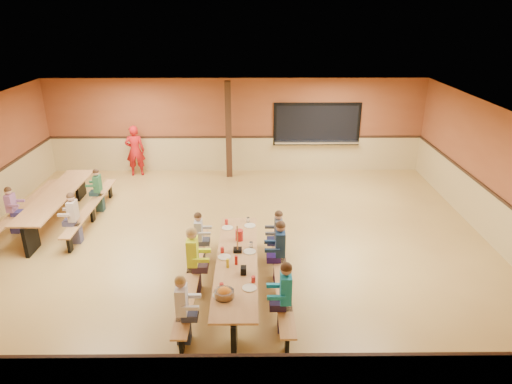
{
  "coord_description": "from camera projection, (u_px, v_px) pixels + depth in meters",
  "views": [
    {
      "loc": [
        0.52,
        -9.32,
        5.06
      ],
      "look_at": [
        0.61,
        0.24,
        1.15
      ],
      "focal_mm": 32.0,
      "sensor_mm": 36.0,
      "label": 1
    }
  ],
  "objects": [
    {
      "name": "condiment_mustard",
      "position": [
        228.0,
        263.0,
        8.09
      ],
      "size": [
        0.06,
        0.06,
        0.17
      ],
      "primitive_type": "cylinder",
      "color": "yellow",
      "rests_on": "cafeteria_table_main"
    },
    {
      "name": "chip_bowl",
      "position": [
        224.0,
        293.0,
        7.26
      ],
      "size": [
        0.32,
        0.32,
        0.15
      ],
      "primitive_type": null,
      "color": "orange",
      "rests_on": "cafeteria_table_main"
    },
    {
      "name": "seated_child_tan_sec",
      "position": [
        74.0,
        218.0,
        10.3
      ],
      "size": [
        0.37,
        0.3,
        1.21
      ],
      "primitive_type": null,
      "color": "#B5A08F",
      "rests_on": "ground"
    },
    {
      "name": "seated_child_char_right",
      "position": [
        278.0,
        238.0,
        9.48
      ],
      "size": [
        0.36,
        0.29,
        1.18
      ],
      "primitive_type": null,
      "color": "#484B52",
      "rests_on": "ground"
    },
    {
      "name": "seated_child_navy_right",
      "position": [
        280.0,
        252.0,
        8.84
      ],
      "size": [
        0.4,
        0.33,
        1.27
      ],
      "primitive_type": null,
      "color": "navy",
      "rests_on": "ground"
    },
    {
      "name": "standing_woman",
      "position": [
        135.0,
        151.0,
        14.41
      ],
      "size": [
        0.64,
        0.47,
        1.63
      ],
      "primitive_type": "imported",
      "rotation": [
        0.0,
        0.0,
        3.29
      ],
      "color": "#B01415",
      "rests_on": "ground"
    },
    {
      "name": "napkin_dispenser",
      "position": [
        243.0,
        270.0,
        7.91
      ],
      "size": [
        0.1,
        0.14,
        0.13
      ],
      "primitive_type": "cube",
      "color": "black",
      "rests_on": "cafeteria_table_main"
    },
    {
      "name": "ground",
      "position": [
        230.0,
        242.0,
        10.53
      ],
      "size": [
        12.0,
        12.0,
        0.0
      ],
      "primitive_type": "plane",
      "color": "#A17A3D",
      "rests_on": "ground"
    },
    {
      "name": "structural_post",
      "position": [
        229.0,
        130.0,
        14.04
      ],
      "size": [
        0.18,
        0.18,
        3.0
      ],
      "primitive_type": "cube",
      "color": "black",
      "rests_on": "ground"
    },
    {
      "name": "seated_child_green_sec",
      "position": [
        98.0,
        190.0,
        11.94
      ],
      "size": [
        0.34,
        0.28,
        1.15
      ],
      "primitive_type": null,
      "color": "#2B6640",
      "rests_on": "ground"
    },
    {
      "name": "kitchen_pass_through",
      "position": [
        317.0,
        126.0,
        14.58
      ],
      "size": [
        2.78,
        0.28,
        1.38
      ],
      "color": "black",
      "rests_on": "ground"
    },
    {
      "name": "cafeteria_table_main",
      "position": [
        237.0,
        270.0,
        8.43
      ],
      "size": [
        1.91,
        3.7,
        0.74
      ],
      "color": "#B27A46",
      "rests_on": "ground"
    },
    {
      "name": "seated_child_teal_right",
      "position": [
        285.0,
        298.0,
        7.45
      ],
      "size": [
        0.4,
        0.33,
        1.27
      ],
      "primitive_type": null,
      "color": "teal",
      "rests_on": "ground"
    },
    {
      "name": "condiment_ketchup",
      "position": [
        236.0,
        260.0,
        8.18
      ],
      "size": [
        0.06,
        0.06,
        0.17
      ],
      "primitive_type": "cylinder",
      "color": "#B2140F",
      "rests_on": "cafeteria_table_main"
    },
    {
      "name": "table_paddle",
      "position": [
        238.0,
        245.0,
        8.6
      ],
      "size": [
        0.16,
        0.16,
        0.56
      ],
      "color": "black",
      "rests_on": "cafeteria_table_main"
    },
    {
      "name": "seated_child_purple_sec",
      "position": [
        12.0,
        210.0,
        10.78
      ],
      "size": [
        0.34,
        0.28,
        1.15
      ],
      "primitive_type": null,
      "color": "#925A87",
      "rests_on": "ground"
    },
    {
      "name": "seated_child_grey_left",
      "position": [
        199.0,
        239.0,
        9.48
      ],
      "size": [
        0.34,
        0.28,
        1.15
      ],
      "primitive_type": null,
      "color": "#B9B9B9",
      "rests_on": "ground"
    },
    {
      "name": "seated_adult_yellow",
      "position": [
        193.0,
        260.0,
        8.51
      ],
      "size": [
        0.42,
        0.34,
        1.31
      ],
      "primitive_type": null,
      "color": "#DFFF21",
      "rests_on": "ground"
    },
    {
      "name": "seated_child_white_left",
      "position": [
        182.0,
        310.0,
        7.2
      ],
      "size": [
        0.37,
        0.3,
        1.21
      ],
      "primitive_type": null,
      "color": "white",
      "rests_on": "ground"
    },
    {
      "name": "punch_pitcher",
      "position": [
        239.0,
        235.0,
        9.02
      ],
      "size": [
        0.16,
        0.16,
        0.22
      ],
      "primitive_type": "cylinder",
      "color": "red",
      "rests_on": "cafeteria_table_main"
    },
    {
      "name": "place_settings",
      "position": [
        237.0,
        257.0,
        8.33
      ],
      "size": [
        0.65,
        3.3,
        0.11
      ],
      "primitive_type": null,
      "color": "beige",
      "rests_on": "cafeteria_table_main"
    },
    {
      "name": "cafeteria_table_second",
      "position": [
        57.0,
        202.0,
        11.36
      ],
      "size": [
        1.91,
        3.7,
        0.74
      ],
      "color": "#B27A46",
      "rests_on": "ground"
    },
    {
      "name": "room_envelope",
      "position": [
        229.0,
        215.0,
        10.27
      ],
      "size": [
        12.04,
        10.04,
        3.02
      ],
      "color": "brown",
      "rests_on": "ground"
    }
  ]
}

